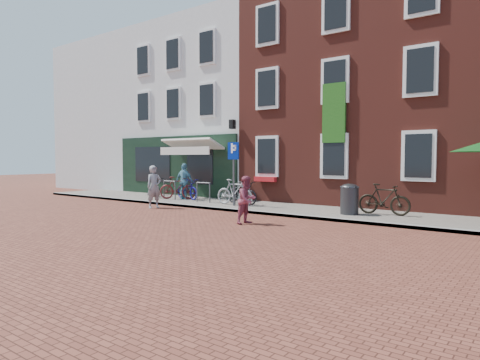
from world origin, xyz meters
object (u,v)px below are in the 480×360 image
Objects in this scene: bicycle_2 at (187,189)px; boy at (247,200)px; bicycle_3 at (235,192)px; parking_sign at (233,162)px; litter_bin at (349,197)px; bicycle_5 at (384,199)px; cafe_person at (184,181)px; bicycle_1 at (178,188)px; woman at (154,187)px; bicycle_0 at (155,187)px; bicycle_4 at (242,193)px.

boy is at bearing -104.22° from bicycle_2.
bicycle_3 is (-2.74, 2.99, -0.10)m from boy.
litter_bin is at bearing 3.73° from parking_sign.
litter_bin is 0.64× the size of bicycle_5.
cafe_person reaches higher than bicycle_5.
parking_sign is at bearing -124.81° from bicycle_1.
litter_bin is at bearing -91.11° from bicycle_3.
bicycle_1 is at bearing 171.47° from parking_sign.
woman is 3.55m from bicycle_0.
woman is at bearing 126.95° from bicycle_3.
bicycle_1 is (-0.21, -0.22, -0.29)m from cafe_person.
litter_bin is 0.76× the size of boy.
woman reaches higher than litter_bin.
woman is 2.63m from bicycle_2.
parking_sign is at bearing -154.79° from bicycle_3.
bicycle_1 and bicycle_3 have the same top height.
bicycle_0 is (-5.14, 0.66, -1.21)m from parking_sign.
boy is 8.49m from bicycle_0.
bicycle_1 is at bearing 105.54° from bicycle_4.
cafe_person reaches higher than litter_bin.
bicycle_2 is at bearing 77.44° from bicycle_3.
litter_bin is 4.64m from bicycle_3.
cafe_person is at bearing 89.55° from bicycle_5.
bicycle_5 is (9.01, 0.30, 0.00)m from bicycle_1.
bicycle_2 is at bearing 31.23° from woman.
bicycle_3 is at bearing 95.30° from bicycle_5.
bicycle_2 is at bearing -57.31° from bicycle_0.
woman is 0.98× the size of bicycle_3.
cafe_person reaches higher than boy.
bicycle_0 is 1.03× the size of bicycle_3.
bicycle_3 is at bearing -83.31° from bicycle_2.
bicycle_0 is at bearing 103.10° from bicycle_4.
woman is 0.95× the size of bicycle_2.
bicycle_0 is 1.95m from bicycle_2.
woman is 1.03× the size of cafe_person.
boy is at bearing -46.48° from parking_sign.
bicycle_5 is (8.66, 0.04, 0.05)m from bicycle_2.
bicycle_0 is at bearing 59.28° from bicycle_1.
bicycle_0 is 1.61m from bicycle_1.
woman is at bearing 177.79° from bicycle_1.
litter_bin is 7.74m from bicycle_2.
bicycle_1 is 9.01m from bicycle_5.
woman is 0.95× the size of bicycle_4.
parking_sign is at bearing -39.07° from woman.
bicycle_0 is 1.03× the size of bicycle_1.
parking_sign reaches higher than bicycle_4.
bicycle_1 is at bearing 178.32° from litter_bin.
bicycle_1 reaches higher than bicycle_4.
litter_bin is 3.60m from boy.
woman is 0.98× the size of bicycle_1.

